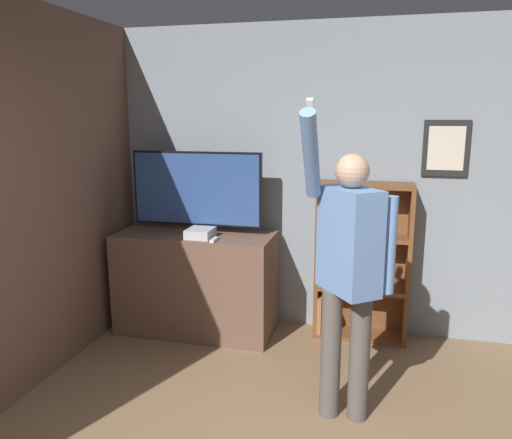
{
  "coord_description": "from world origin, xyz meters",
  "views": [
    {
      "loc": [
        0.28,
        -1.61,
        1.92
      ],
      "look_at": [
        -0.58,
        1.81,
        1.18
      ],
      "focal_mm": 35.0,
      "sensor_mm": 36.0,
      "label": 1
    }
  ],
  "objects_px": {
    "television": "(197,191)",
    "game_console": "(200,233)",
    "bookshelf": "(353,263)",
    "person": "(348,265)"
  },
  "relations": [
    {
      "from": "television",
      "to": "game_console",
      "type": "bearing_deg",
      "value": -63.52
    },
    {
      "from": "television",
      "to": "bookshelf",
      "type": "relative_size",
      "value": 0.86
    },
    {
      "from": "game_console",
      "to": "bookshelf",
      "type": "height_order",
      "value": "bookshelf"
    },
    {
      "from": "person",
      "to": "game_console",
      "type": "bearing_deg",
      "value": -163.33
    },
    {
      "from": "game_console",
      "to": "person",
      "type": "height_order",
      "value": "person"
    },
    {
      "from": "television",
      "to": "game_console",
      "type": "height_order",
      "value": "television"
    },
    {
      "from": "game_console",
      "to": "bookshelf",
      "type": "xyz_separation_m",
      "value": [
        1.27,
        0.35,
        -0.27
      ]
    },
    {
      "from": "game_console",
      "to": "bookshelf",
      "type": "distance_m",
      "value": 1.34
    },
    {
      "from": "television",
      "to": "bookshelf",
      "type": "distance_m",
      "value": 1.5
    },
    {
      "from": "bookshelf",
      "to": "person",
      "type": "bearing_deg",
      "value": -88.7
    }
  ]
}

